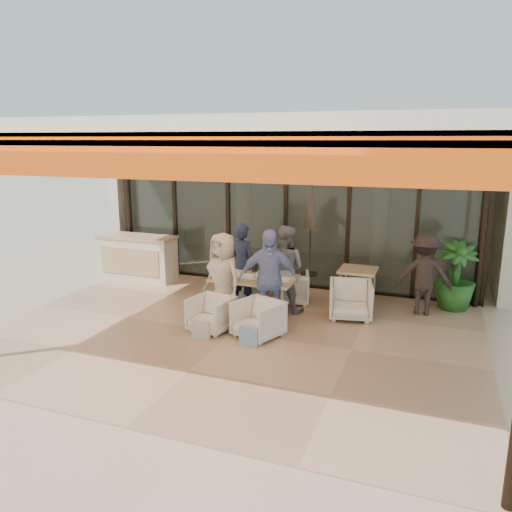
% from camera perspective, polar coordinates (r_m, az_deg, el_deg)
% --- Properties ---
extents(ground, '(70.00, 70.00, 0.00)m').
position_cam_1_polar(ground, '(8.45, -2.81, -8.88)').
color(ground, '#C6B293').
rests_on(ground, ground).
extents(terrace_floor, '(8.00, 6.00, 0.01)m').
position_cam_1_polar(terrace_floor, '(8.45, -2.81, -8.85)').
color(terrace_floor, tan).
rests_on(terrace_floor, ground).
extents(terrace_structure, '(8.00, 6.00, 3.40)m').
position_cam_1_polar(terrace_structure, '(7.59, -3.90, 13.74)').
color(terrace_structure, silver).
rests_on(terrace_structure, ground).
extents(glass_storefront, '(8.08, 0.10, 3.20)m').
position_cam_1_polar(glass_storefront, '(10.76, 3.43, 4.78)').
color(glass_storefront, '#9EADA3').
rests_on(glass_storefront, ground).
extents(interior_block, '(9.05, 3.62, 3.52)m').
position_cam_1_polar(interior_block, '(12.91, 6.57, 8.94)').
color(interior_block, silver).
rests_on(interior_block, ground).
extents(host_counter, '(1.85, 0.65, 1.04)m').
position_cam_1_polar(host_counter, '(11.77, -13.43, -0.13)').
color(host_counter, silver).
rests_on(host_counter, ground).
extents(dining_table, '(1.50, 0.90, 0.93)m').
position_cam_1_polar(dining_table, '(9.05, -0.22, -2.74)').
color(dining_table, '#D9B584').
rests_on(dining_table, ground).
extents(chair_far_left, '(0.70, 0.66, 0.65)m').
position_cam_1_polar(chair_far_left, '(10.14, -0.51, -3.10)').
color(chair_far_left, white).
rests_on(chair_far_left, ground).
extents(chair_far_right, '(0.83, 0.80, 0.70)m').
position_cam_1_polar(chair_far_right, '(9.88, 4.05, -3.45)').
color(chair_far_right, white).
rests_on(chair_far_right, ground).
extents(chair_near_left, '(0.75, 0.72, 0.67)m').
position_cam_1_polar(chair_near_left, '(8.48, -5.14, -6.43)').
color(chair_near_left, white).
rests_on(chair_near_left, ground).
extents(chair_near_right, '(0.86, 0.84, 0.70)m').
position_cam_1_polar(chair_near_right, '(8.16, 0.23, -7.05)').
color(chair_near_right, white).
rests_on(chair_near_right, ground).
extents(diner_navy, '(0.67, 0.51, 1.64)m').
position_cam_1_polar(diner_navy, '(9.56, -1.59, -1.04)').
color(diner_navy, '#181C36').
rests_on(diner_navy, ground).
extents(diner_grey, '(0.82, 0.65, 1.64)m').
position_cam_1_polar(diner_grey, '(9.29, 3.22, -1.48)').
color(diner_grey, slate).
rests_on(diner_grey, ground).
extents(diner_cream, '(0.92, 0.77, 1.61)m').
position_cam_1_polar(diner_cream, '(8.77, -3.80, -2.51)').
color(diner_cream, beige).
rests_on(diner_cream, ground).
extents(diner_periwinkle, '(1.09, 0.73, 1.73)m').
position_cam_1_polar(diner_periwinkle, '(8.45, 1.41, -2.67)').
color(diner_periwinkle, '#7383C0').
rests_on(diner_periwinkle, ground).
extents(tote_bag_cream, '(0.30, 0.10, 0.34)m').
position_cam_1_polar(tote_bag_cream, '(8.20, -6.33, -8.37)').
color(tote_bag_cream, silver).
rests_on(tote_bag_cream, ground).
extents(tote_bag_blue, '(0.30, 0.10, 0.34)m').
position_cam_1_polar(tote_bag_blue, '(7.88, -0.80, -9.21)').
color(tote_bag_blue, '#99BFD8').
rests_on(tote_bag_blue, ground).
extents(side_table, '(0.70, 0.70, 0.74)m').
position_cam_1_polar(side_table, '(9.81, 11.57, -2.06)').
color(side_table, '#D9B584').
rests_on(side_table, ground).
extents(side_chair, '(0.87, 0.84, 0.77)m').
position_cam_1_polar(side_chair, '(9.17, 10.75, -4.76)').
color(side_chair, white).
rests_on(side_chair, ground).
extents(standing_woman, '(1.04, 0.66, 1.55)m').
position_cam_1_polar(standing_woman, '(9.58, 18.67, -2.02)').
color(standing_woman, black).
rests_on(standing_woman, ground).
extents(potted_palm, '(0.90, 0.90, 1.33)m').
position_cam_1_polar(potted_palm, '(10.12, 21.85, -2.12)').
color(potted_palm, '#1E5919').
rests_on(potted_palm, ground).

